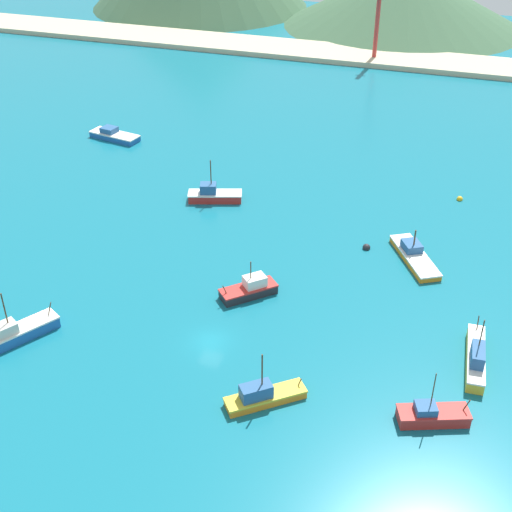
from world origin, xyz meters
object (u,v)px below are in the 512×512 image
object	(u,v)px
fishing_boat_7	(432,415)
fishing_boat_9	(263,396)
fishing_boat_2	(114,135)
buoy_1	(460,199)
fishing_boat_8	(250,289)
radio_tower	(378,12)
fishing_boat_1	(214,195)
fishing_boat_10	(15,333)
fishing_boat_6	(476,357)
buoy_0	(366,248)
fishing_boat_5	(414,255)

from	to	relation	value
fishing_boat_7	fishing_boat_9	size ratio (longest dim) A/B	0.93
fishing_boat_2	buoy_1	xyz separation A→B (m)	(62.55, -4.82, -0.56)
fishing_boat_8	fishing_boat_9	distance (m)	18.68
fishing_boat_9	radio_tower	xyz separation A→B (m)	(-9.71, 118.78, 10.88)
fishing_boat_1	fishing_boat_10	size ratio (longest dim) A/B	0.90
fishing_boat_9	fishing_boat_10	bearing A→B (deg)	178.75
fishing_boat_6	buoy_1	size ratio (longest dim) A/B	11.07
fishing_boat_1	buoy_0	world-z (taller)	fishing_boat_1
fishing_boat_1	fishing_boat_5	distance (m)	32.52
fishing_boat_6	fishing_boat_9	size ratio (longest dim) A/B	1.29
radio_tower	buoy_0	bearing A→B (deg)	-80.59
fishing_boat_1	fishing_boat_5	world-z (taller)	fishing_boat_1
fishing_boat_5	fishing_boat_9	world-z (taller)	fishing_boat_9
fishing_boat_1	fishing_boat_10	distance (m)	39.73
fishing_boat_1	fishing_boat_8	distance (m)	25.81
buoy_1	fishing_boat_2	bearing A→B (deg)	175.60
fishing_boat_10	buoy_1	size ratio (longest dim) A/B	10.43
fishing_boat_1	radio_tower	xyz separation A→B (m)	(10.85, 79.46, 10.79)
fishing_boat_10	buoy_0	world-z (taller)	fishing_boat_10
fishing_boat_2	buoy_1	distance (m)	62.74
fishing_boat_5	buoy_0	distance (m)	6.59
fishing_boat_6	radio_tower	xyz separation A→B (m)	(-29.84, 106.18, 10.70)
buoy_1	radio_tower	xyz separation A→B (m)	(-25.40, 67.37, 11.60)
fishing_boat_5	fishing_boat_8	size ratio (longest dim) A/B	1.59
fishing_boat_5	fishing_boat_6	xyz separation A→B (m)	(9.02, -19.35, 0.41)
fishing_boat_6	fishing_boat_9	world-z (taller)	fishing_boat_6
buoy_1	fishing_boat_9	bearing A→B (deg)	-106.97
fishing_boat_2	fishing_boat_7	size ratio (longest dim) A/B	1.36
fishing_boat_7	fishing_boat_10	distance (m)	46.28
fishing_boat_1	fishing_boat_6	xyz separation A→B (m)	(40.70, -26.72, 0.08)
fishing_boat_6	radio_tower	bearing A→B (deg)	105.70
fishing_boat_7	buoy_1	world-z (taller)	fishing_boat_7
fishing_boat_2	fishing_boat_5	size ratio (longest dim) A/B	0.92
fishing_boat_10	radio_tower	xyz separation A→B (m)	(19.95, 118.13, 10.81)
fishing_boat_8	fishing_boat_5	bearing A→B (deg)	38.78
fishing_boat_7	fishing_boat_10	world-z (taller)	fishing_boat_10
fishing_boat_8	radio_tower	size ratio (longest dim) A/B	0.30
buoy_0	fishing_boat_9	bearing A→B (deg)	-97.98
fishing_boat_8	buoy_0	xyz separation A→B (m)	(11.77, 15.37, -0.74)
fishing_boat_1	fishing_boat_9	size ratio (longest dim) A/B	1.09
fishing_boat_5	buoy_1	size ratio (longest dim) A/B	11.89
fishing_boat_5	fishing_boat_7	distance (m)	29.70
fishing_boat_5	buoy_0	xyz separation A→B (m)	(-6.54, 0.67, -0.45)
fishing_boat_9	radio_tower	world-z (taller)	radio_tower
fishing_boat_2	fishing_boat_8	size ratio (longest dim) A/B	1.46
fishing_boat_6	fishing_boat_7	distance (m)	10.47
fishing_boat_2	fishing_boat_7	distance (m)	82.97
fishing_boat_5	fishing_boat_9	xyz separation A→B (m)	(-11.11, -31.95, 0.24)
fishing_boat_8	buoy_0	size ratio (longest dim) A/B	6.46
fishing_boat_1	fishing_boat_8	world-z (taller)	fishing_boat_1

